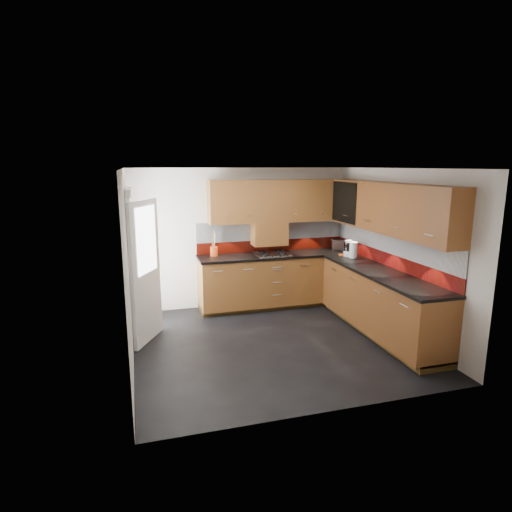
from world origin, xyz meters
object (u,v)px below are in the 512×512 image
object	(u,v)px
gas_hob	(272,254)
utensil_pot	(214,250)
toaster	(338,245)
food_processor	(348,249)

from	to	relation	value
gas_hob	utensil_pot	bearing A→B (deg)	170.47
toaster	gas_hob	bearing A→B (deg)	-175.45
toaster	food_processor	xyz separation A→B (m)	(-0.11, -0.58, 0.04)
gas_hob	utensil_pot	world-z (taller)	utensil_pot
gas_hob	utensil_pot	xyz separation A→B (m)	(-0.98, 0.16, 0.08)
utensil_pot	toaster	world-z (taller)	utensil_pot
gas_hob	toaster	xyz separation A→B (m)	(1.30, 0.10, 0.07)
gas_hob	food_processor	distance (m)	1.29
utensil_pot	toaster	bearing A→B (deg)	-1.53
food_processor	utensil_pot	bearing A→B (deg)	163.63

